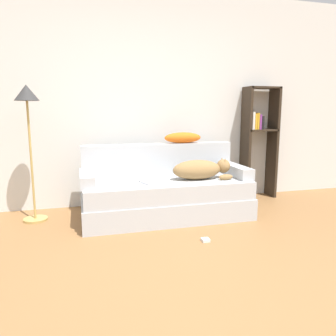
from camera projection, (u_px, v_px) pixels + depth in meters
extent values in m
plane|color=olive|center=(219.00, 302.00, 2.09)|extent=(20.00, 20.00, 0.00)
cube|color=silver|center=(143.00, 99.00, 4.20)|extent=(7.13, 0.06, 2.70)
cube|color=#B2B7BC|center=(166.00, 206.00, 3.77)|extent=(1.88, 0.83, 0.24)
cube|color=#B2B7BC|center=(166.00, 188.00, 3.72)|extent=(1.84, 0.79, 0.20)
cube|color=#B2B7BC|center=(159.00, 159.00, 4.01)|extent=(1.84, 0.15, 0.38)
cube|color=#B2B7BC|center=(87.00, 178.00, 3.47)|extent=(0.15, 0.64, 0.13)
cube|color=#B2B7BC|center=(236.00, 171.00, 3.92)|extent=(0.15, 0.64, 0.13)
ellipsoid|color=olive|center=(197.00, 170.00, 3.71)|extent=(0.56, 0.27, 0.22)
sphere|color=olive|center=(223.00, 166.00, 3.79)|extent=(0.16, 0.16, 0.16)
cone|color=olive|center=(225.00, 161.00, 3.74)|extent=(0.06, 0.06, 0.07)
cone|color=olive|center=(222.00, 160.00, 3.82)|extent=(0.06, 0.06, 0.07)
ellipsoid|color=olive|center=(226.00, 177.00, 3.69)|extent=(0.17, 0.07, 0.07)
cube|color=silver|center=(156.00, 182.00, 3.57)|extent=(0.35, 0.31, 0.02)
ellipsoid|color=orange|center=(183.00, 138.00, 4.04)|extent=(0.47, 0.15, 0.13)
cube|color=#2D2319|center=(246.00, 144.00, 4.48)|extent=(0.04, 0.26, 1.52)
cube|color=#2D2319|center=(273.00, 143.00, 4.59)|extent=(0.04, 0.26, 1.52)
cube|color=#2D2319|center=(262.00, 88.00, 4.41)|extent=(0.44, 0.26, 0.02)
cube|color=#2D2319|center=(260.00, 130.00, 4.50)|extent=(0.44, 0.26, 0.02)
cube|color=silver|center=(250.00, 121.00, 4.43)|extent=(0.03, 0.20, 0.23)
cube|color=gold|center=(253.00, 121.00, 4.44)|extent=(0.03, 0.20, 0.21)
cube|color=gold|center=(255.00, 121.00, 4.45)|extent=(0.02, 0.20, 0.22)
cube|color=#753384|center=(257.00, 122.00, 4.46)|extent=(0.03, 0.20, 0.20)
cube|color=black|center=(259.00, 123.00, 4.47)|extent=(0.03, 0.20, 0.18)
cylinder|color=tan|center=(36.00, 219.00, 3.65)|extent=(0.26, 0.26, 0.02)
cylinder|color=tan|center=(31.00, 161.00, 3.54)|extent=(0.02, 0.02, 1.29)
cone|color=#333333|center=(26.00, 93.00, 3.41)|extent=(0.25, 0.25, 0.17)
cube|color=silver|center=(205.00, 240.00, 3.06)|extent=(0.07, 0.07, 0.03)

